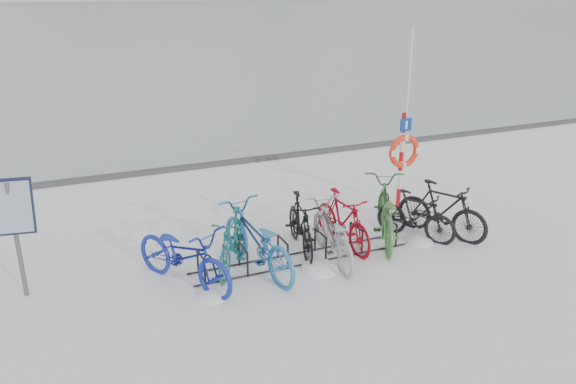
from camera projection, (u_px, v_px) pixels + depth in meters
ground at (302, 259)px, 9.86m from camera, size 900.00×900.00×0.00m
ice_sheet at (52, 5)px, 143.72m from camera, size 400.00×298.00×0.02m
quay_edge at (210, 165)px, 14.94m from camera, size 400.00×0.25×0.10m
bike_rack at (302, 250)px, 9.80m from camera, size 4.00×0.48×0.46m
info_board at (12, 214)px, 8.23m from camera, size 0.67×0.34×1.90m
lifebuoy_station at (404, 151)px, 11.76m from camera, size 0.72×0.22×3.76m
bike_0 at (184, 253)px, 8.87m from camera, size 1.67×2.19×1.10m
bike_1 at (233, 239)px, 9.44m from camera, size 1.31×1.68×1.02m
bike_2 at (257, 238)px, 9.32m from camera, size 1.17×2.29×1.15m
bike_3 at (301, 223)px, 10.05m from camera, size 0.82×1.82×1.06m
bike_4 at (332, 232)px, 9.73m from camera, size 0.92×2.02×1.02m
bike_5 at (343, 219)px, 10.23m from camera, size 0.65×1.80×1.06m
bike_6 at (386, 210)px, 10.50m from camera, size 1.70×2.32×1.16m
bike_7 at (416, 214)px, 10.57m from camera, size 1.23×1.58×0.95m
bike_8 at (442, 209)px, 10.64m from camera, size 1.32×1.86×1.10m
snow_drifts at (335, 257)px, 9.95m from camera, size 4.89×1.79×0.24m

